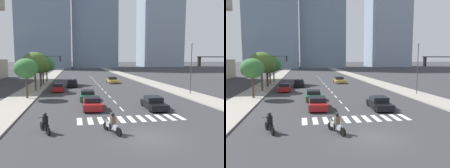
% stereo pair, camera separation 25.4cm
% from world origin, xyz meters
% --- Properties ---
extents(ground_plane, '(800.00, 800.00, 0.00)m').
position_xyz_m(ground_plane, '(0.00, 0.00, 0.00)').
color(ground_plane, '#333335').
extents(sidewalk_east, '(4.00, 260.00, 0.15)m').
position_xyz_m(sidewalk_east, '(11.82, 30.00, 0.07)').
color(sidewalk_east, gray).
rests_on(sidewalk_east, ground).
extents(sidewalk_west, '(4.00, 260.00, 0.15)m').
position_xyz_m(sidewalk_west, '(-11.82, 30.00, 0.07)').
color(sidewalk_west, gray).
rests_on(sidewalk_west, ground).
extents(crosswalk_near, '(9.45, 2.21, 0.01)m').
position_xyz_m(crosswalk_near, '(0.00, 4.71, 0.00)').
color(crosswalk_near, silver).
rests_on(crosswalk_near, ground).
extents(lane_divider_center, '(0.14, 50.00, 0.01)m').
position_xyz_m(lane_divider_center, '(0.00, 32.71, 0.00)').
color(lane_divider_center, silver).
rests_on(lane_divider_center, ground).
extents(motorcycle_lead, '(1.14, 2.08, 1.49)m').
position_xyz_m(motorcycle_lead, '(-2.29, 1.28, 0.58)').
color(motorcycle_lead, black).
rests_on(motorcycle_lead, ground).
extents(motorcycle_trailing, '(1.08, 1.93, 1.49)m').
position_xyz_m(motorcycle_trailing, '(-7.01, 2.19, 0.58)').
color(motorcycle_trailing, black).
rests_on(motorcycle_trailing, ground).
extents(sedan_gold_0, '(2.15, 4.69, 1.33)m').
position_xyz_m(sedan_gold_0, '(3.45, 34.45, 0.61)').
color(sedan_gold_0, '#B28E38').
rests_on(sedan_gold_0, ground).
extents(sedan_green_1, '(2.06, 4.54, 1.25)m').
position_xyz_m(sedan_green_1, '(-3.19, 14.79, 0.58)').
color(sedan_green_1, '#1E6038').
rests_on(sedan_green_1, ground).
extents(sedan_black_2, '(1.99, 4.64, 1.39)m').
position_xyz_m(sedan_black_2, '(-5.22, 28.99, 0.64)').
color(sedan_black_2, black).
rests_on(sedan_black_2, ground).
extents(sedan_red_3, '(2.10, 4.87, 1.32)m').
position_xyz_m(sedan_red_3, '(-7.56, 23.33, 0.61)').
color(sedan_red_3, maroon).
rests_on(sedan_red_3, ground).
extents(sedan_black_4, '(2.05, 4.47, 1.26)m').
position_xyz_m(sedan_black_4, '(3.44, 8.42, 0.58)').
color(sedan_black_4, black).
rests_on(sedan_black_4, ground).
extents(sedan_red_5, '(2.00, 4.36, 1.30)m').
position_xyz_m(sedan_red_5, '(-3.06, 9.28, 0.60)').
color(sedan_red_5, maroon).
rests_on(sedan_red_5, ground).
extents(traffic_signal_near, '(4.66, 0.28, 5.71)m').
position_xyz_m(traffic_signal_near, '(9.28, 5.60, 4.08)').
color(traffic_signal_near, '#333335').
rests_on(traffic_signal_near, sidewalk_east).
extents(traffic_signal_far, '(3.98, 0.28, 5.98)m').
position_xyz_m(traffic_signal_far, '(-9.29, 25.71, 4.21)').
color(traffic_signal_far, '#333335').
rests_on(traffic_signal_far, sidewalk_west).
extents(street_lamp_east, '(0.50, 0.24, 7.44)m').
position_xyz_m(street_lamp_east, '(12.12, 16.52, 4.46)').
color(street_lamp_east, '#3F3F42').
rests_on(street_lamp_east, sidewalk_east).
extents(street_tree_nearest, '(3.05, 3.05, 5.19)m').
position_xyz_m(street_tree_nearest, '(-11.02, 16.60, 4.03)').
color(street_tree_nearest, '#4C3823').
rests_on(street_tree_nearest, sidewalk_west).
extents(street_tree_second, '(3.96, 3.96, 6.24)m').
position_xyz_m(street_tree_second, '(-11.02, 23.33, 4.69)').
color(street_tree_second, '#4C3823').
rests_on(street_tree_second, sidewalk_west).
extents(street_tree_third, '(3.12, 3.12, 5.07)m').
position_xyz_m(street_tree_third, '(-11.02, 29.68, 3.88)').
color(street_tree_third, '#4C3823').
rests_on(street_tree_third, sidewalk_west).
extents(street_tree_fourth, '(4.13, 4.13, 5.84)m').
position_xyz_m(street_tree_fourth, '(-11.02, 32.73, 4.22)').
color(street_tree_fourth, '#4C3823').
rests_on(street_tree_fourth, sidewalk_west).
extents(street_tree_fifth, '(3.63, 3.63, 5.34)m').
position_xyz_m(street_tree_fifth, '(-11.02, 39.02, 3.94)').
color(street_tree_fifth, '#4C3823').
rests_on(street_tree_fifth, sidewalk_west).
extents(office_tower_right_skyline, '(25.22, 27.10, 101.43)m').
position_xyz_m(office_tower_right_skyline, '(54.55, 137.56, 44.55)').
color(office_tower_right_skyline, '#8C9EB2').
rests_on(office_tower_right_skyline, ground).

